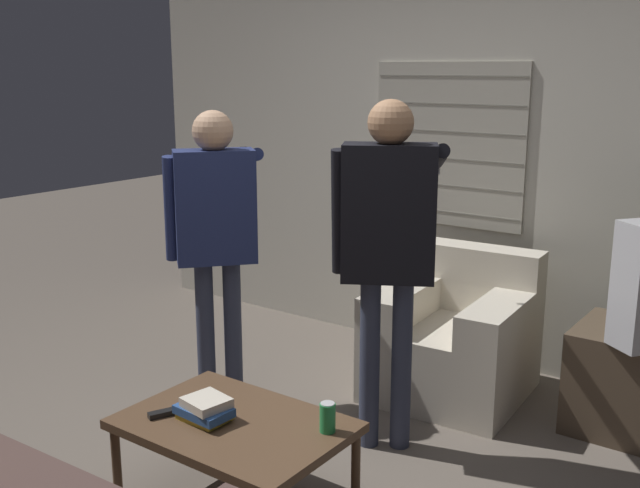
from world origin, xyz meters
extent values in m
plane|color=#665B51|center=(0.00, 0.00, 0.00)|extent=(16.00, 16.00, 0.00)
cube|color=#BCB7A8|center=(0.00, 2.03, 1.27)|extent=(5.20, 0.06, 2.55)
cube|color=#A8A393|center=(-0.12, 1.99, 1.38)|extent=(1.03, 0.02, 1.02)
cube|color=gray|center=(-0.12, 1.98, 0.95)|extent=(1.01, 0.00, 0.01)
cube|color=gray|center=(-0.12, 1.98, 1.12)|extent=(1.01, 0.00, 0.01)
cube|color=gray|center=(-0.12, 1.98, 1.29)|extent=(1.01, 0.00, 0.01)
cube|color=gray|center=(-0.12, 1.98, 1.46)|extent=(1.01, 0.00, 0.01)
cube|color=gray|center=(-0.12, 1.98, 1.63)|extent=(1.01, 0.00, 0.01)
cube|color=gray|center=(-0.12, 1.98, 1.80)|extent=(1.01, 0.00, 0.01)
cube|color=beige|center=(0.24, 1.41, 0.21)|extent=(0.87, 0.88, 0.43)
cube|color=beige|center=(0.22, 1.73, 0.62)|extent=(0.83, 0.25, 0.39)
cube|color=beige|center=(0.53, 1.43, 0.52)|extent=(0.29, 0.84, 0.19)
cube|color=beige|center=(-0.05, 1.39, 0.52)|extent=(0.29, 0.84, 0.19)
cube|color=brown|center=(0.02, -0.19, 0.38)|extent=(0.94, 0.65, 0.04)
cylinder|color=brown|center=(-0.41, 0.09, 0.18)|extent=(0.04, 0.04, 0.36)
cylinder|color=brown|center=(0.45, 0.09, 0.18)|extent=(0.04, 0.04, 0.36)
cylinder|color=brown|center=(-0.41, -0.48, 0.18)|extent=(0.04, 0.04, 0.36)
cylinder|color=#33384C|center=(-0.83, 0.50, 0.41)|extent=(0.10, 0.10, 0.82)
cylinder|color=#33384C|center=(-0.73, 0.62, 0.41)|extent=(0.10, 0.10, 0.82)
cube|color=navy|center=(-0.78, 0.56, 1.12)|extent=(0.43, 0.45, 0.61)
sphere|color=tan|center=(-0.78, 0.56, 1.53)|extent=(0.22, 0.22, 0.22)
cylinder|color=navy|center=(-0.96, 0.41, 1.11)|extent=(0.16, 0.16, 0.59)
cylinder|color=navy|center=(-0.84, 0.92, 1.36)|extent=(0.49, 0.44, 0.15)
cube|color=black|center=(-1.06, 1.11, 1.32)|extent=(0.06, 0.06, 0.13)
cylinder|color=#33384C|center=(0.18, 0.62, 0.43)|extent=(0.10, 0.10, 0.87)
cylinder|color=#33384C|center=(0.32, 0.69, 0.43)|extent=(0.10, 0.10, 0.87)
cube|color=black|center=(0.25, 0.65, 1.19)|extent=(0.48, 0.39, 0.65)
sphere|color=#A87A56|center=(0.25, 0.65, 1.61)|extent=(0.21, 0.21, 0.21)
cylinder|color=black|center=(0.02, 0.58, 1.18)|extent=(0.14, 0.17, 0.62)
cylinder|color=black|center=(0.31, 1.04, 1.42)|extent=(0.37, 0.57, 0.20)
cube|color=white|center=(0.16, 1.30, 1.36)|extent=(0.06, 0.06, 0.13)
cube|color=gold|center=(-0.10, -0.25, 0.42)|extent=(0.21, 0.16, 0.02)
cube|color=#284C89|center=(-0.09, -0.26, 0.45)|extent=(0.24, 0.17, 0.04)
cube|color=beige|center=(-0.08, -0.25, 0.48)|extent=(0.20, 0.19, 0.04)
cylinder|color=#238E47|center=(0.39, -0.04, 0.47)|extent=(0.07, 0.07, 0.12)
cylinder|color=silver|center=(0.39, -0.04, 0.53)|extent=(0.06, 0.06, 0.00)
cube|color=black|center=(-0.26, -0.33, 0.42)|extent=(0.09, 0.13, 0.02)
camera|label=1|loc=(2.01, -2.32, 1.86)|focal=42.00mm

